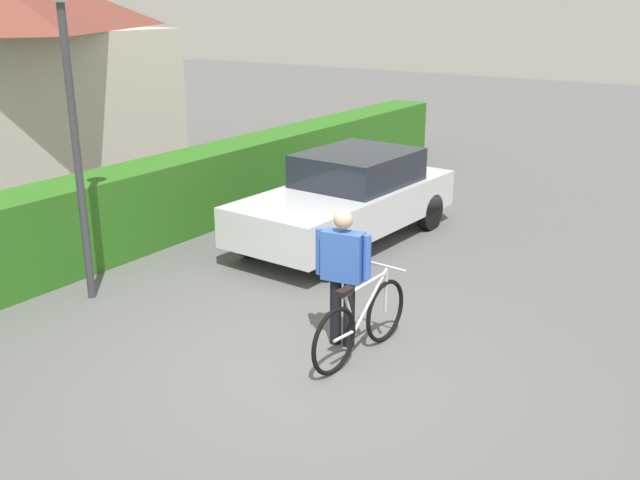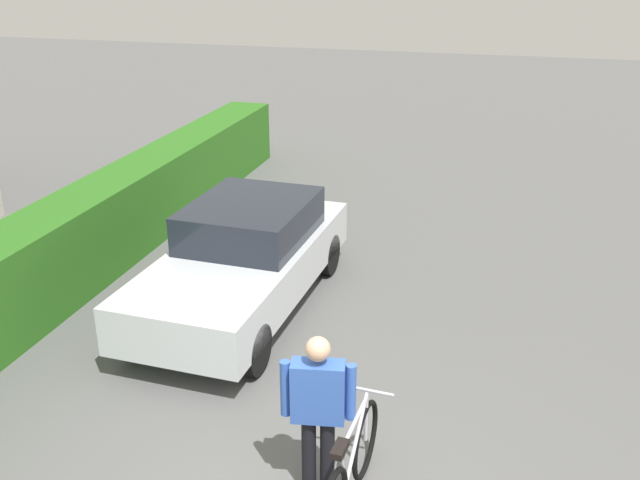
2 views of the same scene
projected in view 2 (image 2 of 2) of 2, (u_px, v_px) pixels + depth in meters
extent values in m
cube|color=silver|center=(243.00, 268.00, 9.41)|extent=(4.24, 1.86, 0.60)
cube|color=#1E232D|center=(251.00, 220.00, 9.49)|extent=(1.90, 1.57, 0.52)
cylinder|color=black|center=(236.00, 243.00, 10.98)|extent=(0.63, 0.20, 0.62)
cylinder|color=black|center=(328.00, 255.00, 10.55)|extent=(0.63, 0.20, 0.62)
cylinder|color=black|center=(138.00, 329.00, 8.49)|extent=(0.63, 0.20, 0.62)
cylinder|color=black|center=(255.00, 349.00, 8.06)|extent=(0.63, 0.20, 0.62)
torus|color=black|center=(365.00, 440.00, 6.49)|extent=(0.74, 0.10, 0.74)
cylinder|color=silver|center=(357.00, 438.00, 6.13)|extent=(0.63, 0.08, 0.56)
cylinder|color=silver|center=(343.00, 469.00, 5.80)|extent=(0.22, 0.05, 0.50)
cylinder|color=silver|center=(353.00, 425.00, 5.95)|extent=(0.74, 0.08, 0.06)
cylinder|color=silver|center=(366.00, 417.00, 6.39)|extent=(0.04, 0.04, 0.51)
cube|color=black|center=(340.00, 449.00, 5.61)|extent=(0.23, 0.11, 0.06)
cylinder|color=silver|center=(367.00, 390.00, 6.28)|extent=(0.06, 0.50, 0.03)
cylinder|color=black|center=(309.00, 455.00, 6.26)|extent=(0.13, 0.13, 0.79)
cylinder|color=black|center=(327.00, 456.00, 6.24)|extent=(0.13, 0.13, 0.79)
cube|color=#3359B2|center=(318.00, 392.00, 5.99)|extent=(0.28, 0.49, 0.56)
sphere|color=tan|center=(318.00, 349.00, 5.83)|extent=(0.21, 0.21, 0.21)
cylinder|color=#3359B2|center=(285.00, 388.00, 6.01)|extent=(0.09, 0.09, 0.53)
cylinder|color=#3359B2|center=(351.00, 392.00, 5.96)|extent=(0.09, 0.09, 0.53)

